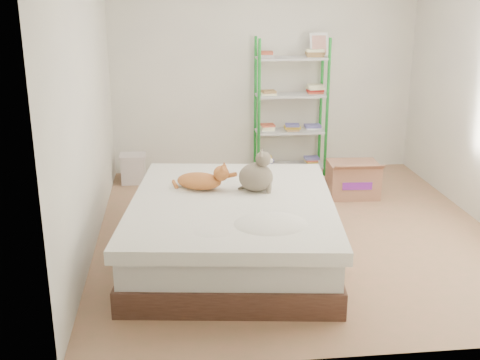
{
  "coord_description": "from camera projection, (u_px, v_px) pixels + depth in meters",
  "views": [
    {
      "loc": [
        -1.15,
        -5.34,
        2.29
      ],
      "look_at": [
        -0.57,
        -0.24,
        0.62
      ],
      "focal_mm": 45.0,
      "sensor_mm": 36.0,
      "label": 1
    }
  ],
  "objects": [
    {
      "name": "orange_cat",
      "position": [
        199.0,
        179.0,
        5.36
      ],
      "size": [
        0.53,
        0.39,
        0.19
      ],
      "primitive_type": null,
      "rotation": [
        0.0,
        0.0,
        -0.31
      ],
      "color": "#D38443",
      "rests_on": "bed"
    },
    {
      "name": "white_bin",
      "position": [
        133.0,
        168.0,
        7.25
      ],
      "size": [
        0.31,
        0.27,
        0.35
      ],
      "rotation": [
        0.0,
        0.0,
        -0.01
      ],
      "color": "beige",
      "rests_on": "ground"
    },
    {
      "name": "bed",
      "position": [
        232.0,
        229.0,
        5.21
      ],
      "size": [
        1.97,
        2.34,
        0.55
      ],
      "rotation": [
        0.0,
        0.0,
        -0.13
      ],
      "color": "brown",
      "rests_on": "ground"
    },
    {
      "name": "room",
      "position": [
        299.0,
        99.0,
        5.47
      ],
      "size": [
        3.81,
        4.21,
        2.61
      ],
      "color": "#AF7A5B",
      "rests_on": "ground"
    },
    {
      "name": "cardboard_box",
      "position": [
        353.0,
        179.0,
        6.81
      ],
      "size": [
        0.58,
        0.56,
        0.44
      ],
      "rotation": [
        0.0,
        0.0,
        -0.07
      ],
      "color": "#946146",
      "rests_on": "ground"
    },
    {
      "name": "grey_cat",
      "position": [
        256.0,
        171.0,
        5.28
      ],
      "size": [
        0.38,
        0.34,
        0.37
      ],
      "primitive_type": null,
      "rotation": [
        0.0,
        0.0,
        1.34
      ],
      "color": "gray",
      "rests_on": "bed"
    },
    {
      "name": "shelf_unit",
      "position": [
        291.0,
        110.0,
        7.43
      ],
      "size": [
        0.88,
        0.36,
        1.74
      ],
      "color": "#1E9130",
      "rests_on": "ground"
    }
  ]
}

